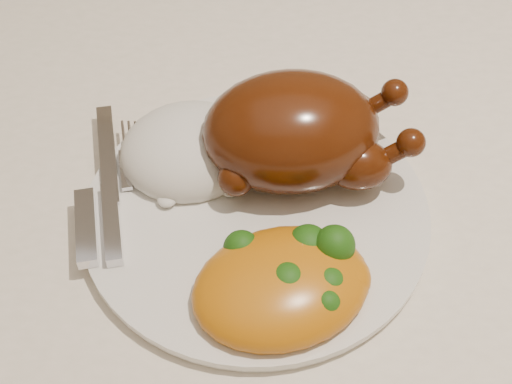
{
  "coord_description": "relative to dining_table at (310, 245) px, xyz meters",
  "views": [
    {
      "loc": [
        -0.03,
        -0.4,
        1.2
      ],
      "look_at": [
        -0.05,
        -0.05,
        0.8
      ],
      "focal_mm": 50.0,
      "sensor_mm": 36.0,
      "label": 1
    }
  ],
  "objects": [
    {
      "name": "dining_table",
      "position": [
        0.0,
        0.0,
        0.0
      ],
      "size": [
        1.6,
        0.9,
        0.76
      ],
      "color": "brown",
      "rests_on": "floor"
    },
    {
      "name": "tablecloth",
      "position": [
        0.0,
        0.0,
        0.07
      ],
      "size": [
        1.73,
        1.03,
        0.18
      ],
      "color": "white",
      "rests_on": "dining_table"
    },
    {
      "name": "mac_and_cheese",
      "position": [
        -0.02,
        -0.12,
        0.12
      ],
      "size": [
        0.16,
        0.14,
        0.05
      ],
      "rotation": [
        0.0,
        0.0,
        0.4
      ],
      "color": "orange",
      "rests_on": "dinner_plate"
    },
    {
      "name": "cutlery",
      "position": [
        -0.16,
        -0.06,
        0.12
      ],
      "size": [
        0.05,
        0.17,
        0.01
      ],
      "rotation": [
        0.0,
        0.0,
        0.25
      ],
      "color": "silver",
      "rests_on": "dinner_plate"
    },
    {
      "name": "roast_chicken",
      "position": [
        -0.02,
        -0.01,
        0.16
      ],
      "size": [
        0.18,
        0.12,
        0.09
      ],
      "rotation": [
        0.0,
        0.0,
        0.15
      ],
      "color": "#4F1F08",
      "rests_on": "dinner_plate"
    },
    {
      "name": "rice_mound",
      "position": [
        -0.1,
        -0.0,
        0.12
      ],
      "size": [
        0.14,
        0.13,
        0.06
      ],
      "rotation": [
        0.0,
        0.0,
        0.28
      ],
      "color": "white",
      "rests_on": "dinner_plate"
    },
    {
      "name": "dinner_plate",
      "position": [
        -0.05,
        -0.05,
        0.11
      ],
      "size": [
        0.33,
        0.33,
        0.01
      ],
      "primitive_type": "cylinder",
      "rotation": [
        0.0,
        0.0,
        -0.29
      ],
      "color": "white",
      "rests_on": "tablecloth"
    }
  ]
}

